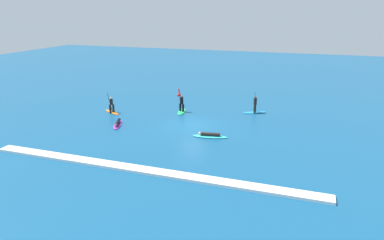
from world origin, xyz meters
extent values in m
plane|color=navy|center=(0.00, 0.00, 0.00)|extent=(120.00, 120.00, 0.00)
ellipsoid|color=#33C6CC|center=(2.43, -2.47, 0.05)|extent=(3.01, 1.22, 0.11)
cylinder|color=black|center=(2.48, -2.46, 0.26)|extent=(1.61, 0.54, 0.29)
sphere|color=beige|center=(1.58, -2.60, 0.28)|extent=(0.28, 0.28, 0.25)
ellipsoid|color=#1E8CD1|center=(4.89, 5.85, 0.05)|extent=(2.54, 1.89, 0.09)
cylinder|color=black|center=(4.90, 6.05, 0.49)|extent=(0.29, 0.29, 0.79)
cylinder|color=black|center=(4.89, 5.66, 0.49)|extent=(0.29, 0.29, 0.79)
cylinder|color=black|center=(4.89, 5.85, 1.23)|extent=(0.45, 0.45, 0.68)
sphere|color=brown|center=(4.89, 5.85, 1.68)|extent=(0.30, 0.30, 0.22)
cylinder|color=black|center=(4.90, 5.55, 1.17)|extent=(0.15, 0.21, 2.16)
cube|color=black|center=(4.90, 5.55, 0.15)|extent=(0.15, 0.20, 0.32)
ellipsoid|color=#23B266|center=(-2.40, 3.74, 0.05)|extent=(1.16, 2.60, 0.10)
cylinder|color=black|center=(-2.21, 3.66, 0.48)|extent=(0.25, 0.25, 0.76)
cylinder|color=black|center=(-2.58, 3.81, 0.48)|extent=(0.25, 0.25, 0.76)
cylinder|color=black|center=(-2.40, 3.74, 1.21)|extent=(0.41, 0.41, 0.69)
sphere|color=brown|center=(-2.40, 3.74, 1.67)|extent=(0.27, 0.27, 0.24)
ellipsoid|color=purple|center=(-6.56, -2.16, 0.05)|extent=(1.63, 2.79, 0.10)
cylinder|color=black|center=(-6.57, -2.11, 0.26)|extent=(0.87, 1.58, 0.32)
sphere|color=brown|center=(-6.25, -2.96, 0.28)|extent=(0.32, 0.32, 0.25)
ellipsoid|color=orange|center=(-9.20, 1.22, 0.04)|extent=(2.40, 1.68, 0.09)
cylinder|color=black|center=(-9.35, 1.14, 0.47)|extent=(0.29, 0.29, 0.77)
cylinder|color=black|center=(-9.06, 1.31, 0.47)|extent=(0.29, 0.29, 0.77)
cylinder|color=black|center=(-9.20, 1.22, 1.15)|extent=(0.42, 0.42, 0.58)
sphere|color=beige|center=(-9.20, 1.22, 1.55)|extent=(0.30, 0.30, 0.22)
cylinder|color=black|center=(-9.20, 0.93, 1.14)|extent=(0.27, 0.43, 2.06)
cube|color=black|center=(-9.20, 0.93, 0.15)|extent=(0.15, 0.20, 0.32)
sphere|color=red|center=(-5.13, 10.18, 0.11)|extent=(0.45, 0.45, 0.45)
cylinder|color=red|center=(-5.13, 10.18, 0.46)|extent=(0.15, 0.15, 0.92)
cube|color=white|center=(0.00, -10.06, 0.09)|extent=(23.67, 0.90, 0.18)
camera|label=1|loc=(9.61, -28.51, 10.23)|focal=32.06mm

